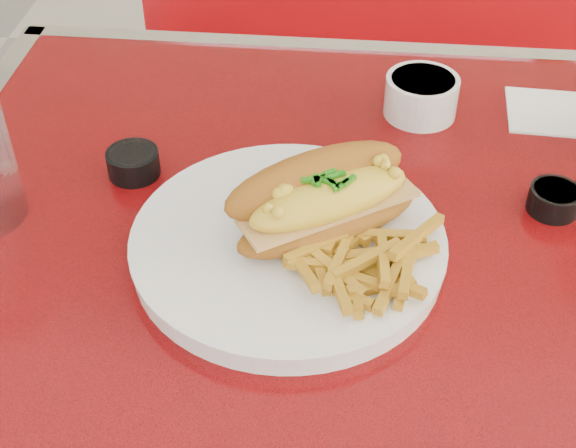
# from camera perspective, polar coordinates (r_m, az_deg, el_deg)

# --- Properties ---
(diner_table) EXTENTS (1.23, 0.83, 0.77)m
(diner_table) POSITION_cam_1_polar(r_m,az_deg,el_deg) (0.96, 11.42, -8.41)
(diner_table) COLOR red
(diner_table) RESTS_ON ground
(booth_bench_far) EXTENTS (1.20, 0.51, 0.90)m
(booth_bench_far) POSITION_cam_1_polar(r_m,az_deg,el_deg) (1.77, 8.68, 4.68)
(booth_bench_far) COLOR #A70B11
(booth_bench_far) RESTS_ON ground
(dinner_plate) EXTENTS (0.33, 0.33, 0.02)m
(dinner_plate) POSITION_cam_1_polar(r_m,az_deg,el_deg) (0.80, -0.00, -1.49)
(dinner_plate) COLOR white
(dinner_plate) RESTS_ON diner_table
(mac_hoagie) EXTENTS (0.22, 0.19, 0.09)m
(mac_hoagie) POSITION_cam_1_polar(r_m,az_deg,el_deg) (0.78, 2.59, 1.78)
(mac_hoagie) COLOR #995B18
(mac_hoagie) RESTS_ON dinner_plate
(fries_pile) EXTENTS (0.16, 0.15, 0.04)m
(fries_pile) POSITION_cam_1_polar(r_m,az_deg,el_deg) (0.75, 5.02, -2.08)
(fries_pile) COLOR gold
(fries_pile) RESTS_ON dinner_plate
(fork) EXTENTS (0.03, 0.17, 0.00)m
(fork) POSITION_cam_1_polar(r_m,az_deg,el_deg) (0.80, 5.48, -0.52)
(fork) COLOR silver
(fork) RESTS_ON dinner_plate
(gravy_ramekin) EXTENTS (0.11, 0.11, 0.05)m
(gravy_ramekin) POSITION_cam_1_polar(r_m,az_deg,el_deg) (1.01, 9.46, 9.04)
(gravy_ramekin) COLOR white
(gravy_ramekin) RESTS_ON diner_table
(sauce_cup_left) EXTENTS (0.08, 0.08, 0.03)m
(sauce_cup_left) POSITION_cam_1_polar(r_m,az_deg,el_deg) (0.92, -10.95, 4.36)
(sauce_cup_left) COLOR black
(sauce_cup_left) RESTS_ON diner_table
(sauce_cup_right) EXTENTS (0.06, 0.06, 0.03)m
(sauce_cup_right) POSITION_cam_1_polar(r_m,az_deg,el_deg) (0.90, 18.41, 1.72)
(sauce_cup_right) COLOR black
(sauce_cup_right) RESTS_ON diner_table
(paper_napkin) EXTENTS (0.11, 0.11, 0.00)m
(paper_napkin) POSITION_cam_1_polar(r_m,az_deg,el_deg) (1.06, 18.08, 7.57)
(paper_napkin) COLOR white
(paper_napkin) RESTS_ON diner_table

